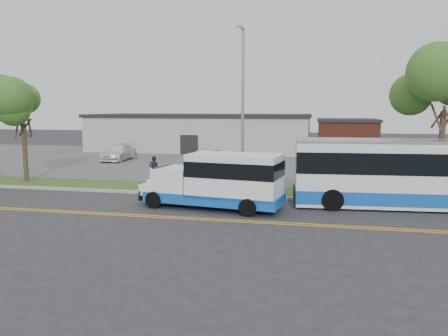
% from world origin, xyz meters
% --- Properties ---
extents(ground, '(140.00, 140.00, 0.00)m').
position_xyz_m(ground, '(0.00, 0.00, 0.00)').
color(ground, '#28282B').
rests_on(ground, ground).
extents(lane_line_north, '(70.00, 0.12, 0.01)m').
position_xyz_m(lane_line_north, '(0.00, -3.85, 0.01)').
color(lane_line_north, gold).
rests_on(lane_line_north, ground).
extents(lane_line_south, '(70.00, 0.12, 0.01)m').
position_xyz_m(lane_line_south, '(0.00, -4.15, 0.01)').
color(lane_line_south, gold).
rests_on(lane_line_south, ground).
extents(curb, '(80.00, 0.30, 0.15)m').
position_xyz_m(curb, '(0.00, 1.10, 0.07)').
color(curb, '#9E9B93').
rests_on(curb, ground).
extents(verge, '(80.00, 3.30, 0.10)m').
position_xyz_m(verge, '(0.00, 2.90, 0.05)').
color(verge, '#264517').
rests_on(verge, ground).
extents(parking_lot, '(80.00, 25.00, 0.10)m').
position_xyz_m(parking_lot, '(0.00, 17.00, 0.05)').
color(parking_lot, '#4C4C4F').
rests_on(parking_lot, ground).
extents(commercial_building, '(25.40, 10.40, 4.35)m').
position_xyz_m(commercial_building, '(-6.00, 27.00, 2.18)').
color(commercial_building, '#9E9E99').
rests_on(commercial_building, ground).
extents(brick_wing, '(6.30, 7.30, 3.90)m').
position_xyz_m(brick_wing, '(10.50, 26.00, 1.96)').
color(brick_wing, brown).
rests_on(brick_wing, ground).
extents(tree_east, '(5.20, 5.20, 8.33)m').
position_xyz_m(tree_east, '(14.00, 3.00, 6.20)').
color(tree_east, '#33251B').
rests_on(tree_east, verge).
extents(tree_west, '(4.40, 4.40, 6.91)m').
position_xyz_m(tree_west, '(-12.00, 3.20, 5.12)').
color(tree_west, '#33251B').
rests_on(tree_west, verge).
extents(streetlight_near, '(0.35, 1.53, 9.50)m').
position_xyz_m(streetlight_near, '(3.00, 2.73, 5.23)').
color(streetlight_near, gray).
rests_on(streetlight_near, verge).
extents(shuttle_bus, '(7.52, 3.36, 2.79)m').
position_xyz_m(shuttle_bus, '(2.70, -1.74, 1.49)').
color(shuttle_bus, '#1051B8').
rests_on(shuttle_bus, ground).
extents(transit_bus, '(12.58, 3.73, 3.44)m').
position_xyz_m(transit_bus, '(12.40, 0.60, 1.74)').
color(transit_bus, white).
rests_on(transit_bus, ground).
extents(pedestrian, '(0.69, 0.47, 1.83)m').
position_xyz_m(pedestrian, '(-3.07, 4.00, 1.01)').
color(pedestrian, black).
rests_on(pedestrian, verge).
extents(parked_car_a, '(2.70, 4.59, 1.43)m').
position_xyz_m(parked_car_a, '(-1.91, 13.22, 0.81)').
color(parked_car_a, '#A3A5AA').
rests_on(parked_car_a, parking_lot).
extents(parked_car_b, '(2.05, 5.03, 1.46)m').
position_xyz_m(parked_car_b, '(-11.09, 15.60, 0.83)').
color(parked_car_b, white).
rests_on(parked_car_b, parking_lot).
extents(grocery_bag_left, '(0.32, 0.32, 0.32)m').
position_xyz_m(grocery_bag_left, '(-3.37, 3.75, 0.26)').
color(grocery_bag_left, white).
rests_on(grocery_bag_left, verge).
extents(grocery_bag_right, '(0.32, 0.32, 0.32)m').
position_xyz_m(grocery_bag_right, '(-2.77, 4.25, 0.26)').
color(grocery_bag_right, white).
rests_on(grocery_bag_right, verge).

